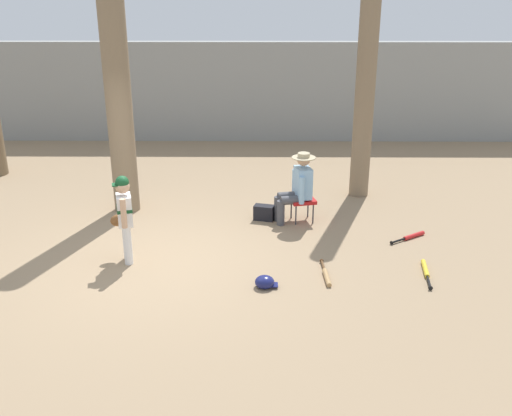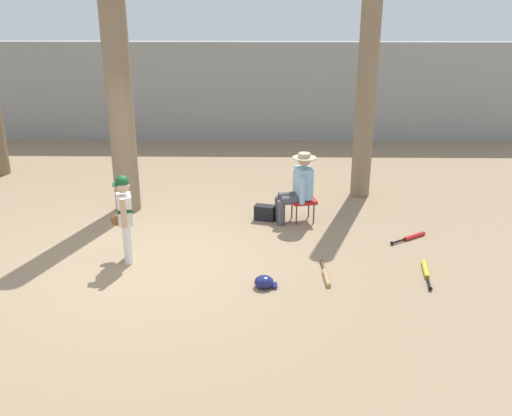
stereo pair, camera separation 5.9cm
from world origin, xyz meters
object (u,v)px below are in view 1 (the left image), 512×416
Objects in this scene: bat_yellow_trainer at (426,271)px; bat_wood_tan at (326,276)px; folding_stool at (302,201)px; handbag_beside_stool at (264,213)px; bat_red_barrel at (411,236)px; tree_behind_spectator at (365,87)px; seated_spectator at (297,186)px; young_ballplayer at (124,213)px; tree_near_player at (118,96)px; batting_helmet_navy at (265,282)px.

bat_yellow_trainer and bat_wood_tan have the same top height.
handbag_beside_stool is (-0.65, 0.04, -0.23)m from folding_stool.
bat_red_barrel is 2.02m from bat_wood_tan.
bat_yellow_trainer is at bearing -82.51° from tree_behind_spectator.
bat_red_barrel and bat_wood_tan have the same top height.
handbag_beside_stool reaches higher than bat_red_barrel.
young_ballplayer is at bearing -148.68° from seated_spectator.
bat_wood_tan is (0.20, -2.08, -0.33)m from folding_stool.
bat_wood_tan is at bearing -84.47° from folding_stool.
tree_near_player is at bearing 152.66° from bat_yellow_trainer.
seated_spectator is at bearing -167.67° from folding_stool.
bat_red_barrel is at bearing -76.06° from tree_behind_spectator.
bat_wood_tan is 0.89m from batting_helmet_navy.
tree_near_player is 4.37m from tree_behind_spectator.
tree_behind_spectator is (4.28, 0.85, 0.02)m from tree_near_player.
bat_yellow_trainer is at bearing -48.03° from seated_spectator.
handbag_beside_stool reaches higher than batting_helmet_navy.
seated_spectator is 3.90× the size of batting_helmet_navy.
tree_near_player reaches higher than bat_yellow_trainer.
folding_stool is 1.88m from bat_red_barrel.
folding_stool is at bearing 74.64° from batting_helmet_navy.
seated_spectator is 2.62m from bat_yellow_trainer.
folding_stool is 1.40× the size of handbag_beside_stool.
young_ballplayer is at bearing 169.91° from bat_wood_tan.
tree_behind_spectator is at bearing 49.16° from folding_stool.
tree_near_player is at bearing 170.51° from folding_stool.
bat_yellow_trainer is (0.43, -3.28, -2.02)m from tree_behind_spectator.
young_ballplayer is 1.09× the size of seated_spectator.
tree_behind_spectator is 4.59m from batting_helmet_navy.
handbag_beside_stool is at bearing 38.94° from young_ballplayer.
tree_near_player is 1.01× the size of tree_behind_spectator.
tree_near_player reaches higher than tree_behind_spectator.
tree_near_player reaches higher than seated_spectator.
bat_yellow_trainer is 2.67× the size of batting_helmet_navy.
bat_wood_tan is at bearing -81.77° from seated_spectator.
bat_yellow_trainer is (2.26, -1.96, -0.10)m from handbag_beside_stool.
tree_near_player is 5.67m from bat_yellow_trainer.
seated_spectator is at bearing -132.64° from tree_behind_spectator.
bat_red_barrel is at bearing -23.20° from folding_stool.
bat_wood_tan is at bearing -137.98° from bat_red_barrel.
folding_stool is at bearing 12.33° from seated_spectator.
tree_behind_spectator is at bearing 35.89° from handbag_beside_stool.
tree_near_player reaches higher than bat_red_barrel.
tree_behind_spectator is 2.36m from seated_spectator.
tree_near_player is 15.37× the size of batting_helmet_navy.
handbag_beside_stool is 2.47m from bat_red_barrel.
young_ballplayer is 2.64m from handbag_beside_stool.
handbag_beside_stool is (-1.83, -1.32, -1.92)m from tree_behind_spectator.
handbag_beside_stool is at bearing 90.02° from batting_helmet_navy.
tree_near_player reaches higher than handbag_beside_stool.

